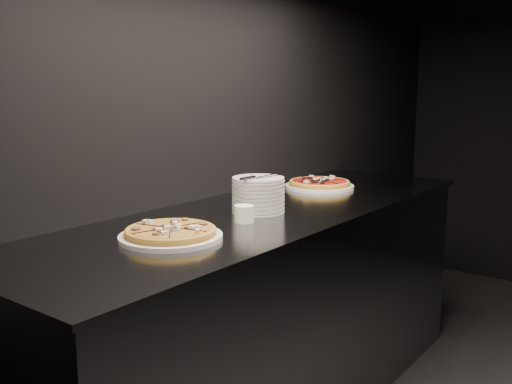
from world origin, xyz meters
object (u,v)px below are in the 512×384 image
Objects in this scene: pizza_mushroom at (171,233)px; plate_stack at (258,194)px; ramekin at (244,213)px; pizza_tomato at (319,184)px; counter at (268,312)px; cutlery at (257,177)px.

plate_stack is at bearing 93.25° from pizza_mushroom.
plate_stack is at bearing 111.37° from ramekin.
pizza_tomato is at bearing 98.10° from plate_stack.
ramekin is at bearing -74.50° from counter.
cutlery is at bearing 110.73° from ramekin.
pizza_tomato is 0.64m from plate_stack.
pizza_tomato reaches higher than counter.
pizza_tomato is at bearing 95.92° from pizza_mushroom.
ramekin is (0.07, -0.25, 0.49)m from counter.
ramekin is (0.04, 0.34, 0.01)m from pizza_mushroom.
cutlery is (0.10, -0.65, 0.12)m from pizza_tomato.
ramekin is at bearing -68.63° from plate_stack.
plate_stack reaches higher than ramekin.
pizza_mushroom is (0.03, -0.60, 0.48)m from counter.
counter is at bearing 96.14° from cutlery.
ramekin is (0.06, -0.17, -0.11)m from cutlery.
cutlery is at bearing -62.38° from plate_stack.
plate_stack is at bearing 119.00° from cutlery.
cutlery is (0.01, -0.09, 0.60)m from counter.
cutlery is (0.01, -0.02, 0.07)m from plate_stack.
pizza_mushroom is 1.68× the size of cutlery.
ramekin is at bearing -67.89° from cutlery.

